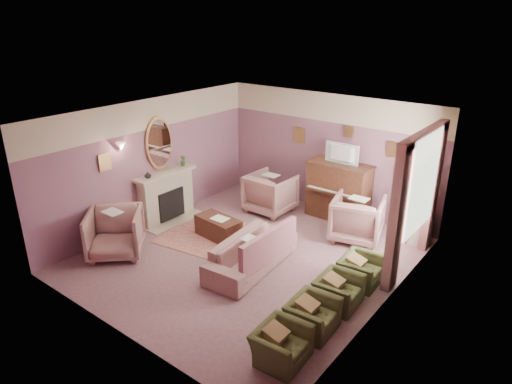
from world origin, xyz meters
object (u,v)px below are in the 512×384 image
Objects in this scene: olive_chair_c at (339,287)px; side_table at (416,225)px; olive_chair_b at (313,311)px; olive_chair_d at (361,266)px; television at (340,152)px; piano at (338,192)px; floral_armchair_right at (357,216)px; sofa at (252,248)px; coffee_table at (218,228)px; olive_chair_a at (281,340)px; floral_armchair_left at (271,191)px; floral_armchair_front at (115,231)px.

olive_chair_c is 1.09× the size of side_table.
side_table reaches higher than olive_chair_c.
olive_chair_d is (0.00, 1.64, 0.00)m from olive_chair_b.
television is 4.34m from olive_chair_b.
piano is 1.87m from side_table.
sofa is at bearing -114.22° from floral_armchair_right.
sofa is (-0.18, -3.00, -0.22)m from piano.
television is 1.14× the size of side_table.
olive_chair_a is at bearing -34.99° from coffee_table.
floral_armchair_left is at bearing -156.87° from television.
side_table is at bearing 84.86° from olive_chair_d.
floral_armchair_left reaches higher than coffee_table.
sofa reaches higher than olive_chair_a.
coffee_table is 4.14m from side_table.
coffee_table is 1.31× the size of olive_chair_d.
floral_armchair_front is at bearing -121.56° from piano.
olive_chair_b is 1.09× the size of side_table.
piano is at bearing 178.76° from side_table.
television reaches higher than olive_chair_b.
olive_chair_d is at bearing 25.53° from floral_armchair_front.
floral_armchair_front is at bearing 174.30° from olive_chair_a.
side_table is (1.85, 0.01, -1.25)m from television.
piano is 2.92m from coffee_table.
piano reaches higher than floral_armchair_front.
sofa is at bearing -156.68° from olive_chair_d.
piano is at bearing 113.21° from olive_chair_b.
side_table is (1.85, -0.04, -0.30)m from piano.
coffee_table is 3.18m from olive_chair_d.
floral_armchair_right reaches higher than olive_chair_d.
television is 3.00m from olive_chair_d.
olive_chair_c is (0.81, -2.31, -0.19)m from floral_armchair_right.
floral_armchair_left reaches higher than olive_chair_a.
floral_armchair_right is at bearing 65.78° from sofa.
floral_armchair_left is at bearing 87.85° from coffee_table.
floral_armchair_left is 3.90m from olive_chair_c.
floral_armchair_front is at bearing -121.40° from coffee_table.
floral_armchair_front is (-3.45, -3.52, 0.00)m from floral_armchair_right.
television reaches higher than side_table.
television is 5.06m from floral_armchair_front.
side_table is at bearing 34.29° from floral_armchair_right.
side_table is (1.01, 0.69, -0.17)m from floral_armchair_right.
floral_armchair_right is at bearing -145.71° from side_table.
piano is 1.34× the size of floral_armchair_left.
olive_chair_a is 1.64m from olive_chair_c.
floral_armchair_right is 1.49× the size of side_table.
side_table is at bearing 87.59° from olive_chair_a.
floral_armchair_left reaches higher than olive_chair_d.
floral_armchair_left is (-1.26, 2.33, 0.10)m from sofa.
olive_chair_a is (1.65, -4.67, -0.32)m from piano.
floral_armchair_left is 3.47m from olive_chair_d.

